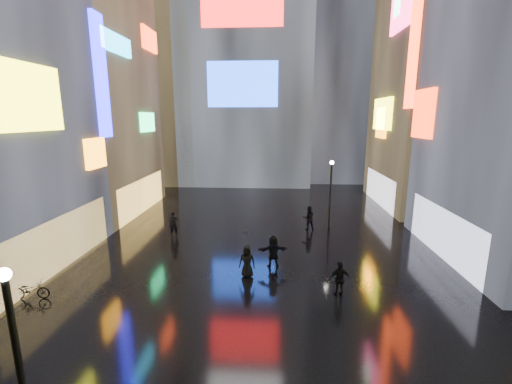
# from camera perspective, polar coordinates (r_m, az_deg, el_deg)

# --- Properties ---
(ground) EXTENTS (140.00, 140.00, 0.00)m
(ground) POSITION_cam_1_polar(r_m,az_deg,el_deg) (24.74, 1.10, -7.38)
(ground) COLOR black
(ground) RESTS_ON ground
(building_left_far) EXTENTS (10.28, 12.00, 22.00)m
(building_left_far) POSITION_cam_1_polar(r_m,az_deg,el_deg) (33.90, -27.58, 15.45)
(building_left_far) COLOR black
(building_left_far) RESTS_ON ground
(building_right_far) EXTENTS (10.28, 12.00, 28.00)m
(building_right_far) POSITION_cam_1_polar(r_m,az_deg,el_deg) (36.96, 29.25, 19.62)
(building_right_far) COLOR black
(building_right_far) RESTS_ON ground
(tower_main) EXTENTS (16.00, 14.20, 42.00)m
(tower_main) POSITION_cam_1_polar(r_m,az_deg,el_deg) (49.07, -1.46, 27.29)
(tower_main) COLOR black
(tower_main) RESTS_ON ground
(tower_flank_right) EXTENTS (12.00, 12.00, 34.00)m
(tower_flank_right) POSITION_cam_1_polar(r_m,az_deg,el_deg) (50.68, 13.51, 21.85)
(tower_flank_right) COLOR black
(tower_flank_right) RESTS_ON ground
(tower_flank_left) EXTENTS (10.00, 10.00, 26.00)m
(tower_flank_left) POSITION_cam_1_polar(r_m,az_deg,el_deg) (47.89, -15.50, 17.49)
(tower_flank_left) COLOR black
(tower_flank_left) RESTS_ON ground
(lamp_near) EXTENTS (0.30, 0.30, 5.20)m
(lamp_near) POSITION_cam_1_polar(r_m,az_deg,el_deg) (10.22, -34.86, -22.02)
(lamp_near) COLOR black
(lamp_near) RESTS_ON ground
(lamp_far) EXTENTS (0.30, 0.30, 5.20)m
(lamp_far) POSITION_cam_1_polar(r_m,az_deg,el_deg) (26.49, 12.32, 0.28)
(lamp_far) COLOR black
(lamp_far) RESTS_ON ground
(pedestrian_3) EXTENTS (1.06, 0.56, 1.73)m
(pedestrian_3) POSITION_cam_1_polar(r_m,az_deg,el_deg) (17.16, 13.80, -13.90)
(pedestrian_3) COLOR black
(pedestrian_3) RESTS_ON ground
(pedestrian_4) EXTENTS (0.92, 0.65, 1.77)m
(pedestrian_4) POSITION_cam_1_polar(r_m,az_deg,el_deg) (18.47, -1.49, -11.51)
(pedestrian_4) COLOR black
(pedestrian_4) RESTS_ON ground
(pedestrian_5) EXTENTS (1.78, 0.84, 1.85)m
(pedestrian_5) POSITION_cam_1_polar(r_m,az_deg,el_deg) (19.65, 2.89, -9.87)
(pedestrian_5) COLOR black
(pedestrian_5) RESTS_ON ground
(pedestrian_6) EXTENTS (0.75, 0.59, 1.82)m
(pedestrian_6) POSITION_cam_1_polar(r_m,az_deg,el_deg) (25.09, -13.56, -5.26)
(pedestrian_6) COLOR black
(pedestrian_6) RESTS_ON ground
(pedestrian_7) EXTENTS (0.97, 0.80, 1.85)m
(pedestrian_7) POSITION_cam_1_polar(r_m,az_deg,el_deg) (26.16, 8.76, -4.29)
(pedestrian_7) COLOR black
(pedestrian_7) RESTS_ON ground
(umbrella_2) EXTENTS (1.11, 1.09, 0.80)m
(umbrella_2) POSITION_cam_1_polar(r_m,az_deg,el_deg) (17.99, -1.52, -7.77)
(umbrella_2) COLOR black
(umbrella_2) RESTS_ON pedestrian_4
(bicycle) EXTENTS (1.79, 0.81, 0.91)m
(bicycle) POSITION_cam_1_polar(r_m,az_deg,el_deg) (19.70, -33.45, -13.46)
(bicycle) COLOR black
(bicycle) RESTS_ON ground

